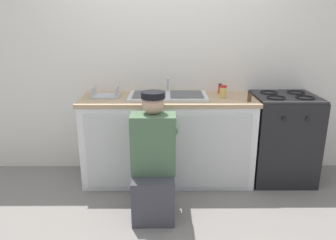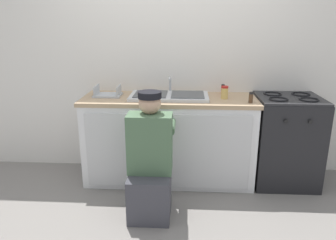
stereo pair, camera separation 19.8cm
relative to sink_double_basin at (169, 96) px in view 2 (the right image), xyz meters
name	(u,v)px [view 2 (the right image)]	position (x,y,z in m)	size (l,w,h in m)	color
ground_plane	(167,191)	(0.00, -0.30, -0.93)	(12.00, 12.00, 0.00)	gray
back_wall	(171,60)	(0.00, 0.35, 0.32)	(6.00, 0.10, 2.50)	silver
counter_cabinet	(169,141)	(0.00, -0.01, -0.49)	(1.75, 0.62, 0.87)	white
countertop	(169,99)	(0.00, 0.00, -0.04)	(1.79, 0.62, 0.04)	tan
sink_double_basin	(169,96)	(0.00, 0.00, 0.00)	(0.80, 0.44, 0.19)	silver
stove_range	(285,140)	(1.22, 0.00, -0.46)	(0.64, 0.62, 0.94)	black
plumber_person	(150,166)	(-0.13, -0.69, -0.47)	(0.42, 0.61, 1.10)	#3F3F47
spice_bottle_pepper	(251,98)	(0.79, -0.18, 0.03)	(0.04, 0.04, 0.10)	#513823
spice_bottle_red	(223,89)	(0.57, 0.19, 0.03)	(0.04, 0.04, 0.10)	red
dish_rack_tray	(108,94)	(-0.64, 0.03, 0.01)	(0.28, 0.22, 0.11)	#B2B7BC
condiment_jar	(225,92)	(0.56, -0.02, 0.05)	(0.07, 0.07, 0.13)	#DBB760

